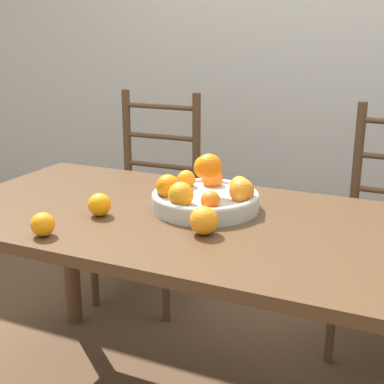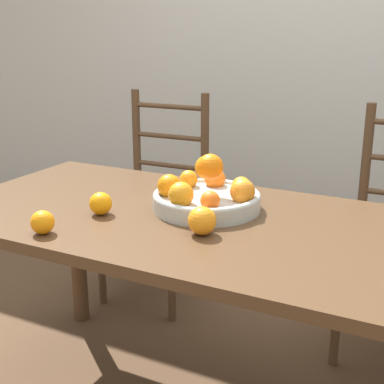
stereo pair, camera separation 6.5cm
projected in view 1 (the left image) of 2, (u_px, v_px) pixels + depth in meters
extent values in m
cube|color=beige|center=(336.00, 27.00, 2.72)|extent=(8.00, 0.06, 2.60)
cube|color=#4C331E|center=(235.00, 228.00, 1.62)|extent=(1.93, 0.81, 0.03)
cylinder|color=#4C331E|center=(70.00, 251.00, 2.36)|extent=(0.07, 0.07, 0.69)
cylinder|color=#B2B7B2|center=(205.00, 202.00, 1.74)|extent=(0.35, 0.35, 0.05)
torus|color=#B2B7B2|center=(205.00, 195.00, 1.73)|extent=(0.35, 0.35, 0.02)
sphere|color=orange|center=(242.00, 191.00, 1.68)|extent=(0.08, 0.08, 0.08)
sphere|color=orange|center=(239.00, 186.00, 1.77)|extent=(0.07, 0.07, 0.07)
sphere|color=orange|center=(212.00, 179.00, 1.84)|extent=(0.07, 0.07, 0.07)
sphere|color=orange|center=(186.00, 179.00, 1.82)|extent=(0.06, 0.06, 0.06)
sphere|color=orange|center=(168.00, 186.00, 1.72)|extent=(0.08, 0.08, 0.08)
sphere|color=orange|center=(181.00, 195.00, 1.63)|extent=(0.08, 0.08, 0.08)
sphere|color=orange|center=(210.00, 200.00, 1.61)|extent=(0.06, 0.06, 0.06)
sphere|color=orange|center=(209.00, 167.00, 1.70)|extent=(0.08, 0.08, 0.08)
sphere|color=orange|center=(206.00, 167.00, 1.71)|extent=(0.08, 0.08, 0.08)
sphere|color=orange|center=(205.00, 169.00, 1.71)|extent=(0.07, 0.07, 0.07)
sphere|color=orange|center=(43.00, 224.00, 1.51)|extent=(0.07, 0.07, 0.07)
sphere|color=orange|center=(100.00, 205.00, 1.67)|extent=(0.07, 0.07, 0.07)
sphere|color=orange|center=(204.00, 221.00, 1.52)|extent=(0.08, 0.08, 0.08)
cylinder|color=#513823|center=(94.00, 260.00, 2.54)|extent=(0.04, 0.04, 0.48)
cylinder|color=#513823|center=(166.00, 273.00, 2.40)|extent=(0.04, 0.04, 0.48)
cylinder|color=#513823|center=(129.00, 187.00, 2.78)|extent=(0.04, 0.04, 1.00)
cylinder|color=#513823|center=(196.00, 195.00, 2.64)|extent=(0.04, 0.04, 1.00)
cube|color=#513823|center=(145.00, 203.00, 2.55)|extent=(0.43, 0.41, 0.04)
cylinder|color=#513823|center=(161.00, 166.00, 2.67)|extent=(0.38, 0.04, 0.02)
cylinder|color=#513823|center=(161.00, 137.00, 2.63)|extent=(0.38, 0.04, 0.02)
cylinder|color=#513823|center=(160.00, 107.00, 2.58)|extent=(0.38, 0.04, 0.02)
cylinder|color=#513823|center=(332.00, 308.00, 2.10)|extent=(0.04, 0.04, 0.48)
cylinder|color=#513823|center=(352.00, 217.00, 2.34)|extent=(0.04, 0.04, 1.00)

